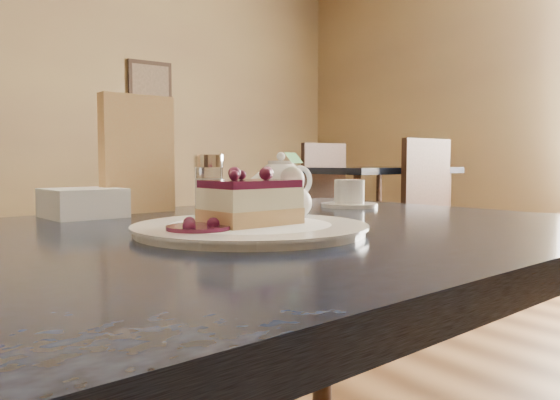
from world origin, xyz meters
TOP-DOWN VIEW (x-y plane):
  - main_table at (0.04, 0.38)m, footprint 1.31×0.94m
  - dessert_plate at (0.05, 0.33)m, footprint 0.31×0.31m
  - cheesecake_slice at (0.05, 0.33)m, footprint 0.13×0.10m
  - whipped_cream at (0.13, 0.35)m, footprint 0.06×0.06m
  - berry_sauce at (-0.04, 0.32)m, footprint 0.08×0.08m
  - tea_set at (0.41, 0.71)m, footprint 0.23×0.28m
  - menu_card at (0.03, 0.71)m, footprint 0.15×0.05m
  - sugar_shaker at (0.18, 0.70)m, footprint 0.06×0.06m
  - napkin_stack at (-0.08, 0.69)m, footprint 0.13×0.13m
  - bg_table_far_right at (2.57, 2.64)m, footprint 1.14×2.01m

SIDE VIEW (x-z plane):
  - bg_table_far_right at x=2.57m, z-range -0.59..0.74m
  - main_table at x=0.04m, z-range 0.30..1.07m
  - dessert_plate at x=0.05m, z-range 0.77..0.78m
  - berry_sauce at x=-0.04m, z-range 0.78..0.79m
  - napkin_stack at x=-0.08m, z-range 0.77..0.82m
  - whipped_cream at x=0.13m, z-range 0.78..0.83m
  - cheesecake_slice at x=0.05m, z-range 0.78..0.84m
  - tea_set at x=0.41m, z-range 0.76..0.87m
  - sugar_shaker at x=0.18m, z-range 0.77..0.88m
  - menu_card at x=0.03m, z-range 0.77..0.99m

